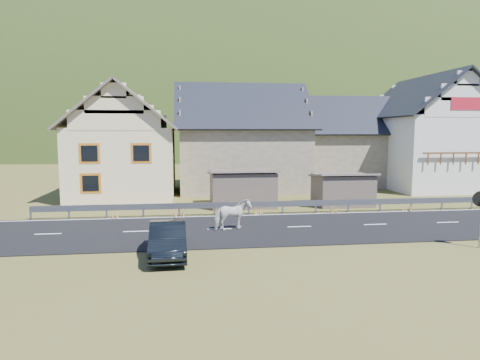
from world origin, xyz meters
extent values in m
plane|color=#444C1D|center=(0.00, 0.00, 0.00)|extent=(160.00, 160.00, 0.00)
cube|color=black|center=(0.00, 0.00, 0.02)|extent=(60.00, 7.00, 0.04)
cube|color=silver|center=(0.00, 0.00, 0.04)|extent=(60.00, 6.60, 0.01)
cube|color=#93969B|center=(0.00, 3.68, 0.58)|extent=(28.00, 0.08, 0.34)
cube|color=#93969B|center=(-14.00, 3.70, 0.35)|extent=(0.10, 0.06, 0.70)
cube|color=#93969B|center=(-12.00, 3.70, 0.35)|extent=(0.10, 0.06, 0.70)
cube|color=#93969B|center=(-10.00, 3.70, 0.35)|extent=(0.10, 0.06, 0.70)
cube|color=#93969B|center=(-8.00, 3.70, 0.35)|extent=(0.10, 0.06, 0.70)
cube|color=#93969B|center=(-6.00, 3.70, 0.35)|extent=(0.10, 0.06, 0.70)
cube|color=#93969B|center=(-4.00, 3.70, 0.35)|extent=(0.10, 0.06, 0.70)
cube|color=#93969B|center=(-2.00, 3.70, 0.35)|extent=(0.10, 0.06, 0.70)
cube|color=#93969B|center=(0.00, 3.70, 0.35)|extent=(0.10, 0.06, 0.70)
cube|color=#93969B|center=(2.00, 3.70, 0.35)|extent=(0.10, 0.06, 0.70)
cube|color=#93969B|center=(4.00, 3.70, 0.35)|extent=(0.10, 0.06, 0.70)
cube|color=#93969B|center=(6.00, 3.70, 0.35)|extent=(0.10, 0.06, 0.70)
cube|color=#93969B|center=(8.00, 3.70, 0.35)|extent=(0.10, 0.06, 0.70)
cube|color=#93969B|center=(10.00, 3.70, 0.35)|extent=(0.10, 0.06, 0.70)
cube|color=#93969B|center=(12.00, 3.70, 0.35)|extent=(0.10, 0.06, 0.70)
cube|color=#6F5F54|center=(-2.00, 6.50, 1.10)|extent=(4.30, 3.30, 2.40)
cube|color=#6F5F54|center=(4.50, 6.00, 1.00)|extent=(3.80, 2.90, 2.20)
cube|color=#FEE7B7|center=(-10.00, 12.00, 2.50)|extent=(7.00, 9.00, 5.00)
cube|color=#C56E1E|center=(-11.60, 7.50, 3.40)|extent=(1.30, 0.12, 1.30)
cube|color=#C56E1E|center=(-8.40, 7.50, 3.40)|extent=(1.30, 0.12, 1.30)
cube|color=#C56E1E|center=(-11.60, 7.50, 1.50)|extent=(1.30, 0.12, 1.30)
cube|color=#9D9277|center=(-12.00, 13.50, 6.56)|extent=(0.70, 0.70, 2.40)
cube|color=#9D9277|center=(-1.00, 15.00, 2.50)|extent=(10.00, 9.00, 5.00)
cube|color=#9D9277|center=(9.00, 17.00, 2.30)|extent=(9.00, 8.00, 4.60)
cube|color=white|center=(15.00, 14.00, 3.00)|extent=(8.00, 10.00, 6.00)
cube|color=red|center=(15.00, 8.97, 6.80)|extent=(2.60, 0.06, 0.90)
cube|color=brown|center=(15.00, 8.75, 3.20)|extent=(6.80, 0.12, 0.12)
ellipsoid|color=#2B3E15|center=(5.00, 180.00, -20.00)|extent=(440.00, 280.00, 260.00)
ellipsoid|color=black|center=(-55.00, 110.00, 6.00)|extent=(76.00, 50.00, 28.00)
imported|color=silver|center=(-3.39, -0.17, 0.78)|extent=(1.34, 1.92, 1.48)
imported|color=black|center=(-6.32, -4.13, 0.65)|extent=(1.48, 3.97, 1.29)
cylinder|color=white|center=(6.38, -4.49, 2.03)|extent=(0.55, 0.17, 0.56)
camera|label=1|loc=(-5.62, -20.42, 4.79)|focal=32.00mm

